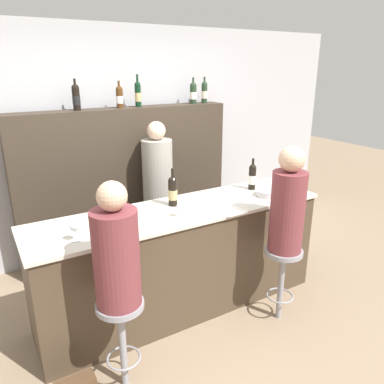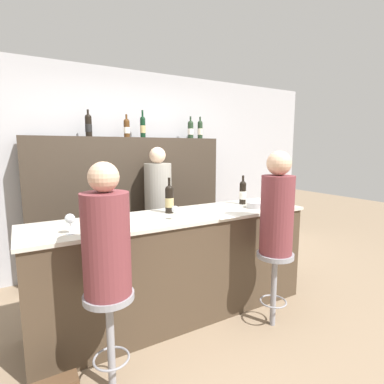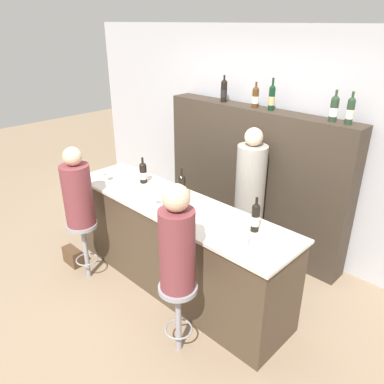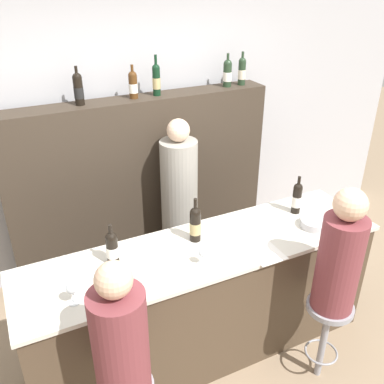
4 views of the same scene
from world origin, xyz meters
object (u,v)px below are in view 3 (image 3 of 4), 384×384
(wine_glass_1, at_px, (156,197))
(guest_seated_right, at_px, (177,243))
(wine_bottle_counter_2, at_px, (255,217))
(wine_bottle_backbar_3, at_px, (334,109))
(wine_bottle_counter_0, at_px, (143,172))
(wine_bottle_counter_1, at_px, (182,187))
(wine_glass_0, at_px, (106,173))
(bar_stool_right, at_px, (178,302))
(bartender, at_px, (249,202))
(wine_bottle_backbar_4, at_px, (350,111))
(bar_stool_left, at_px, (84,236))
(handbag, at_px, (73,256))
(wine_bottle_backbar_0, at_px, (224,91))
(guest_seated_left, at_px, (77,191))
(wine_bottle_backbar_1, at_px, (255,97))
(metal_bowl, at_px, (237,238))
(wine_bottle_backbar_2, at_px, (272,98))

(wine_glass_1, bearing_deg, guest_seated_right, -29.92)
(wine_bottle_counter_2, bearing_deg, wine_bottle_backbar_3, 89.18)
(wine_bottle_counter_0, height_order, wine_glass_1, wine_bottle_counter_0)
(wine_bottle_counter_1, xyz_separation_m, wine_glass_0, (-0.93, -0.27, -0.03))
(bar_stool_right, relative_size, bartender, 0.42)
(wine_bottle_backbar_3, bearing_deg, wine_bottle_backbar_4, 0.00)
(wine_bottle_counter_1, bearing_deg, guest_seated_right, -46.26)
(bar_stool_left, xyz_separation_m, guest_seated_right, (1.46, 0.00, 0.57))
(guest_seated_right, bearing_deg, wine_bottle_counter_0, 151.05)
(bartender, relative_size, handbag, 6.18)
(wine_bottle_backbar_0, relative_size, guest_seated_left, 0.37)
(wine_bottle_backbar_1, height_order, bar_stool_right, wine_bottle_backbar_1)
(metal_bowl, height_order, bartender, bartender)
(wine_bottle_counter_1, distance_m, handbag, 1.67)
(wine_bottle_counter_1, xyz_separation_m, bartender, (0.25, 0.83, -0.37))
(wine_bottle_backbar_0, height_order, wine_glass_0, wine_bottle_backbar_0)
(wine_bottle_counter_1, xyz_separation_m, guest_seated_left, (-0.78, -0.71, -0.07))
(wine_glass_0, bearing_deg, guest_seated_right, -15.25)
(wine_glass_1, height_order, handbag, wine_glass_1)
(wine_bottle_counter_1, height_order, metal_bowl, wine_bottle_counter_1)
(metal_bowl, xyz_separation_m, bar_stool_left, (-1.67, -0.48, -0.49))
(wine_bottle_counter_0, bearing_deg, wine_bottle_backbar_2, 55.45)
(guest_seated_left, height_order, bar_stool_right, guest_seated_left)
(guest_seated_left, xyz_separation_m, handbag, (-0.34, 0.00, -0.95))
(guest_seated_right, bearing_deg, wine_bottle_backbar_2, 104.21)
(bar_stool_right, bearing_deg, guest_seated_left, 180.00)
(wine_glass_0, bearing_deg, bartender, 43.20)
(wine_bottle_counter_1, bearing_deg, wine_bottle_backbar_3, 52.25)
(bar_stool_left, distance_m, handbag, 0.54)
(wine_bottle_backbar_4, bearing_deg, metal_bowl, -97.22)
(bar_stool_right, bearing_deg, handbag, 180.00)
(handbag, bearing_deg, wine_bottle_backbar_1, 59.48)
(wine_bottle_counter_0, relative_size, wine_bottle_backbar_0, 0.94)
(wine_bottle_backbar_4, distance_m, metal_bowl, 1.66)
(bar_stool_right, height_order, handbag, bar_stool_right)
(wine_glass_0, relative_size, bar_stool_left, 0.22)
(wine_bottle_backbar_2, distance_m, bar_stool_left, 2.52)
(wine_bottle_backbar_1, height_order, metal_bowl, wine_bottle_backbar_1)
(wine_bottle_counter_0, relative_size, wine_bottle_counter_1, 0.87)
(bar_stool_right, bearing_deg, wine_bottle_counter_1, 133.74)
(wine_bottle_counter_1, bearing_deg, handbag, -147.59)
(wine_glass_0, distance_m, bartender, 1.65)
(wine_bottle_counter_1, relative_size, wine_bottle_counter_2, 1.07)
(bar_stool_left, bearing_deg, wine_bottle_backbar_2, 62.46)
(wine_bottle_backbar_3, distance_m, bar_stool_left, 2.87)
(wine_bottle_backbar_3, bearing_deg, wine_glass_1, -124.32)
(wine_bottle_backbar_1, bearing_deg, wine_bottle_counter_0, -116.93)
(bar_stool_left, distance_m, guest_seated_left, 0.53)
(wine_bottle_backbar_1, relative_size, wine_bottle_backbar_3, 0.93)
(guest_seated_right, xyz_separation_m, bartender, (-0.43, 1.54, -0.34))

